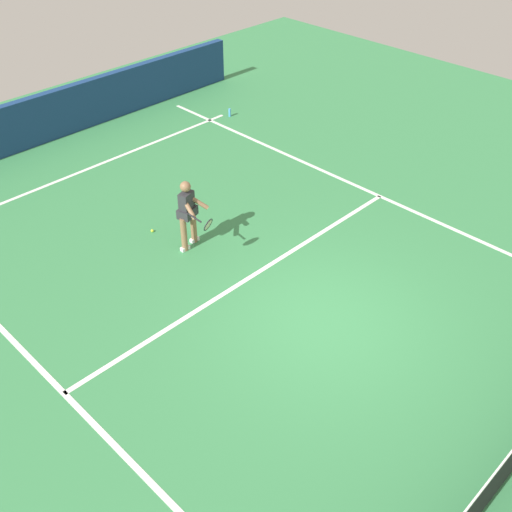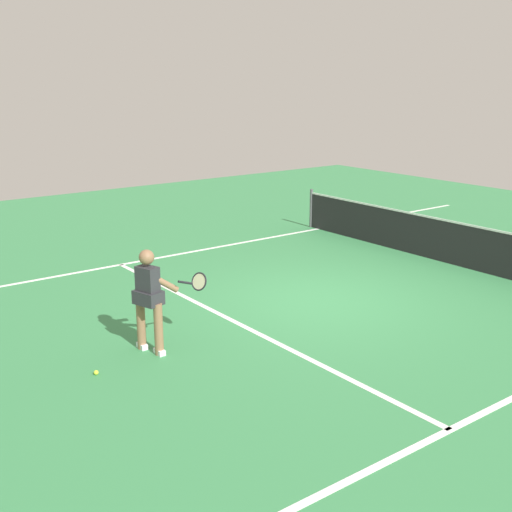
{
  "view_description": "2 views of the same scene",
  "coord_description": "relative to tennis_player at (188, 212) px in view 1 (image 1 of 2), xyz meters",
  "views": [
    {
      "loc": [
        6.77,
        4.96,
        7.67
      ],
      "look_at": [
        0.5,
        -1.28,
        1.05
      ],
      "focal_mm": 43.31,
      "sensor_mm": 36.0,
      "label": 1
    },
    {
      "loc": [
        8.25,
        -7.64,
        3.89
      ],
      "look_at": [
        0.04,
        -1.45,
        1.07
      ],
      "focal_mm": 45.68,
      "sensor_mm": 36.0,
      "label": 2
    }
  ],
  "objects": [
    {
      "name": "tennis_ball_near",
      "position": [
        0.26,
        -1.0,
        -0.81
      ],
      "size": [
        0.07,
        0.07,
        0.07
      ],
      "primitive_type": "sphere",
      "color": "#D1E533",
      "rests_on": "ground"
    },
    {
      "name": "ground_plane",
      "position": [
        -0.22,
        3.5,
        -0.85
      ],
      "size": [
        27.16,
        27.16,
        0.0
      ],
      "primitive_type": "plane",
      "color": "#38844C"
    },
    {
      "name": "baseline_marking",
      "position": [
        -0.22,
        -4.44,
        -0.84
      ],
      "size": [
        9.54,
        0.1,
        0.01
      ],
      "primitive_type": "cube",
      "color": "white",
      "rests_on": "ground"
    },
    {
      "name": "sideline_right_marking",
      "position": [
        4.05,
        3.5,
        -0.84
      ],
      "size": [
        0.1,
        18.89,
        0.01
      ],
      "primitive_type": "cube",
      "color": "white",
      "rests_on": "ground"
    },
    {
      "name": "sideline_left_marking",
      "position": [
        -4.5,
        3.5,
        -0.84
      ],
      "size": [
        0.1,
        18.89,
        0.01
      ],
      "primitive_type": "cube",
      "color": "white",
      "rests_on": "ground"
    },
    {
      "name": "tennis_player",
      "position": [
        0.0,
        0.0,
        0.0
      ],
      "size": [
        0.65,
        1.07,
        1.55
      ],
      "color": "#8C6647",
      "rests_on": "ground"
    },
    {
      "name": "service_line_marking",
      "position": [
        -0.22,
        1.65,
        -0.84
      ],
      "size": [
        8.54,
        0.1,
        0.01
      ],
      "primitive_type": "cube",
      "color": "white",
      "rests_on": "ground"
    },
    {
      "name": "water_bottle",
      "position": [
        -5.1,
        -4.23,
        -0.73
      ],
      "size": [
        0.07,
        0.07,
        0.24
      ],
      "primitive_type": "cylinder",
      "color": "#4C9EE5",
      "rests_on": "ground"
    },
    {
      "name": "court_back_wall",
      "position": [
        -0.22,
        -6.64,
        -0.19
      ],
      "size": [
        13.54,
        0.24,
        1.31
      ],
      "primitive_type": "cube",
      "color": "navy",
      "rests_on": "ground"
    }
  ]
}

